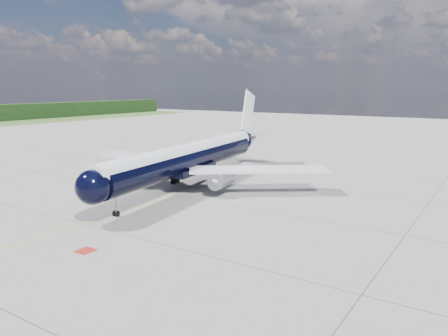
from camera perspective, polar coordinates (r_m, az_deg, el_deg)
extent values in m
plane|color=gray|center=(75.81, 2.78, -0.49)|extent=(320.00, 320.00, 0.00)
cube|color=#DAA00B|center=(71.62, 0.76, -1.13)|extent=(0.16, 160.00, 0.01)
cube|color=maroon|center=(41.71, -17.65, -10.26)|extent=(1.60, 1.60, 0.01)
cylinder|color=black|center=(63.44, -4.73, 1.13)|extent=(8.68, 37.71, 3.75)
sphere|color=black|center=(47.74, -16.73, -2.40)|extent=(4.22, 4.22, 3.75)
cone|color=black|center=(84.04, 3.25, 3.86)|extent=(4.63, 7.35, 3.75)
cylinder|color=white|center=(63.30, -4.74, 1.97)|extent=(8.12, 39.56, 2.93)
cube|color=black|center=(47.48, -16.93, -1.81)|extent=(2.51, 1.49, 0.54)
cube|color=white|center=(70.49, -11.42, 1.17)|extent=(19.50, 11.25, 0.32)
cube|color=white|center=(60.49, 4.52, -0.18)|extent=(18.30, 15.06, 0.32)
cube|color=black|center=(63.68, -4.71, -0.09)|extent=(5.42, 10.34, 0.99)
cylinder|color=#B5B5BC|center=(65.63, -10.43, -0.49)|extent=(2.79, 4.80, 2.21)
cylinder|color=#B5B5BC|center=(59.14, -0.28, -1.52)|extent=(2.79, 4.80, 2.21)
sphere|color=gray|center=(64.00, -11.51, -0.81)|extent=(1.22, 1.22, 1.09)
sphere|color=gray|center=(57.32, -1.18, -1.91)|extent=(1.22, 1.22, 1.09)
cube|color=white|center=(65.66, -10.35, 0.18)|extent=(0.63, 3.16, 1.09)
cube|color=white|center=(59.16, -0.19, -0.78)|extent=(0.63, 3.16, 1.09)
cube|color=white|center=(83.15, 3.16, 7.28)|extent=(1.14, 6.25, 8.42)
cube|color=white|center=(83.95, 3.26, 4.40)|extent=(13.15, 4.83, 0.22)
cylinder|color=gray|center=(50.96, -13.95, -4.83)|extent=(0.20, 0.20, 2.07)
cylinder|color=black|center=(51.32, -14.08, -5.76)|extent=(0.27, 0.71, 0.69)
cylinder|color=black|center=(51.07, -13.74, -5.83)|extent=(0.27, 0.71, 0.69)
cylinder|color=gray|center=(66.81, -6.40, -0.88)|extent=(0.29, 0.29, 1.88)
cylinder|color=gray|center=(63.75, -1.57, -1.36)|extent=(0.29, 0.29, 1.88)
cylinder|color=black|center=(66.52, -6.64, -1.63)|extent=(0.58, 1.14, 1.09)
cylinder|color=black|center=(67.42, -6.15, -1.45)|extent=(0.58, 1.14, 1.09)
cylinder|color=black|center=(63.45, -1.78, -2.15)|extent=(0.58, 1.14, 1.09)
cylinder|color=black|center=(64.39, -1.34, -1.96)|extent=(0.58, 1.14, 1.09)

